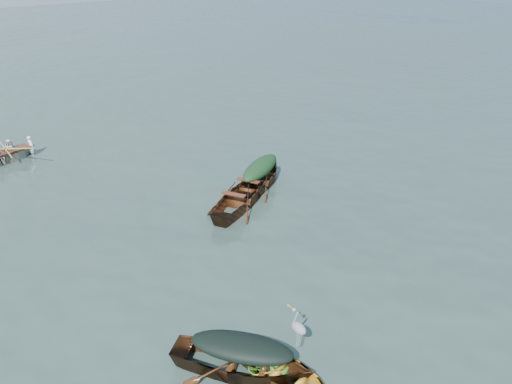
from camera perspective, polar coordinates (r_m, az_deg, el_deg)
ground at (r=15.18m, az=2.93°, el=-5.59°), size 140.00×140.00×0.00m
yellow_dinghy at (r=11.00m, az=3.20°, el=-20.71°), size 1.88×3.12×0.77m
dark_covered_boat at (r=11.14m, az=-1.61°, el=-19.87°), size 3.56×4.08×1.01m
green_tarp_boat at (r=18.41m, az=0.47°, el=0.57°), size 4.68×3.33×1.07m
open_wooden_boat at (r=17.12m, az=-1.67°, el=-1.56°), size 4.88×3.52×1.13m
rowed_boat at (r=23.00m, az=-26.68°, el=3.09°), size 3.98×1.94×0.89m
dark_tarp_cover at (r=10.64m, az=-1.66°, el=-17.24°), size 1.96×2.24×0.40m
green_tarp_cover at (r=18.08m, az=0.48°, el=2.83°), size 2.57×1.83×0.52m
thwart_benches at (r=16.85m, az=-1.70°, el=0.19°), size 2.51×1.89×0.04m
heron at (r=10.75m, az=4.87°, el=-15.81°), size 0.36×0.45×0.92m
dinghy_weeds at (r=10.75m, az=0.89°, el=-16.84°), size 0.88×1.03×0.60m
rowers at (r=22.72m, az=-27.10°, el=4.99°), size 2.84×1.58×0.76m
oars at (r=22.84m, az=-26.92°, el=4.17°), size 1.14×2.67×0.06m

